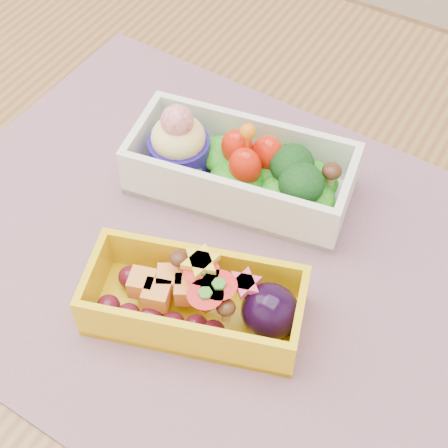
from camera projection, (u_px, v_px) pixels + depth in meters
The scene contains 4 objects.
table at pixel (190, 312), 0.66m from camera, with size 1.20×0.80×0.75m.
placemat at pixel (213, 253), 0.58m from camera, with size 0.50×0.39×0.00m, color #A27081.
bento_white at pixel (240, 168), 0.60m from camera, with size 0.21×0.12×0.08m.
bento_yellow at pixel (199, 301), 0.52m from camera, with size 0.18×0.12×0.06m.
Camera 1 is at (0.20, -0.27, 1.22)m, focal length 54.98 mm.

